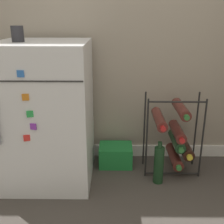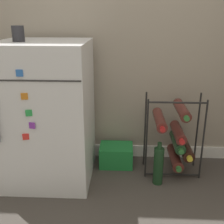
{
  "view_description": "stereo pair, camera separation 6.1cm",
  "coord_description": "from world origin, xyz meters",
  "px_view_note": "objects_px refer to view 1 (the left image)",
  "views": [
    {
      "loc": [
        -0.1,
        -1.3,
        1.06
      ],
      "look_at": [
        -0.12,
        0.43,
        0.45
      ],
      "focal_mm": 45.0,
      "sensor_mm": 36.0,
      "label": 1
    },
    {
      "loc": [
        -0.03,
        -1.3,
        1.06
      ],
      "look_at": [
        -0.12,
        0.43,
        0.45
      ],
      "focal_mm": 45.0,
      "sensor_mm": 36.0,
      "label": 2
    }
  ],
  "objects_px": {
    "mini_fridge": "(47,114)",
    "soda_box": "(116,155)",
    "loose_bottle_floor": "(159,165)",
    "wine_rack": "(175,135)",
    "fridge_top_cup": "(18,34)"
  },
  "relations": [
    {
      "from": "mini_fridge",
      "to": "loose_bottle_floor",
      "type": "relative_size",
      "value": 3.09
    },
    {
      "from": "loose_bottle_floor",
      "to": "fridge_top_cup",
      "type": "bearing_deg",
      "value": 178.44
    },
    {
      "from": "mini_fridge",
      "to": "wine_rack",
      "type": "relative_size",
      "value": 1.63
    },
    {
      "from": "wine_rack",
      "to": "loose_bottle_floor",
      "type": "distance_m",
      "value": 0.25
    },
    {
      "from": "wine_rack",
      "to": "fridge_top_cup",
      "type": "distance_m",
      "value": 1.19
    },
    {
      "from": "mini_fridge",
      "to": "loose_bottle_floor",
      "type": "bearing_deg",
      "value": -5.29
    },
    {
      "from": "wine_rack",
      "to": "mini_fridge",
      "type": "bearing_deg",
      "value": -174.1
    },
    {
      "from": "loose_bottle_floor",
      "to": "mini_fridge",
      "type": "bearing_deg",
      "value": 174.71
    },
    {
      "from": "wine_rack",
      "to": "fridge_top_cup",
      "type": "relative_size",
      "value": 6.25
    },
    {
      "from": "wine_rack",
      "to": "fridge_top_cup",
      "type": "xyz_separation_m",
      "value": [
        -0.97,
        -0.13,
        0.68
      ]
    },
    {
      "from": "mini_fridge",
      "to": "soda_box",
      "type": "height_order",
      "value": "mini_fridge"
    },
    {
      "from": "wine_rack",
      "to": "soda_box",
      "type": "distance_m",
      "value": 0.46
    },
    {
      "from": "mini_fridge",
      "to": "wine_rack",
      "type": "distance_m",
      "value": 0.87
    },
    {
      "from": "soda_box",
      "to": "loose_bottle_floor",
      "type": "distance_m",
      "value": 0.37
    },
    {
      "from": "soda_box",
      "to": "fridge_top_cup",
      "type": "xyz_separation_m",
      "value": [
        -0.56,
        -0.21,
        0.88
      ]
    }
  ]
}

